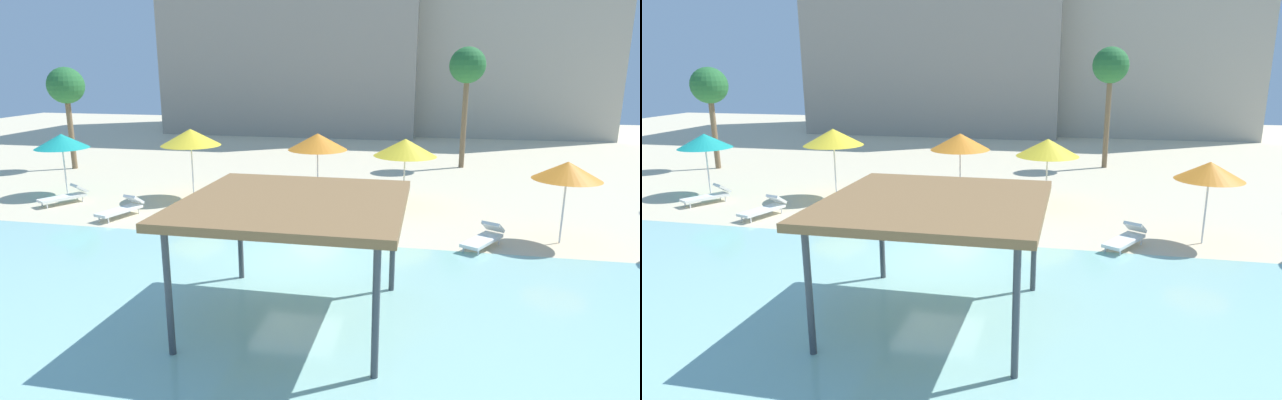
% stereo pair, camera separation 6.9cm
% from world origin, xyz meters
% --- Properties ---
extents(ground_plane, '(80.00, 80.00, 0.00)m').
position_xyz_m(ground_plane, '(0.00, 0.00, 0.00)').
color(ground_plane, beige).
extents(lagoon_water, '(44.00, 13.50, 0.04)m').
position_xyz_m(lagoon_water, '(0.00, -5.25, 0.02)').
color(lagoon_water, '#99D1C6').
rests_on(lagoon_water, ground).
extents(shade_pavilion, '(4.68, 4.68, 2.81)m').
position_xyz_m(shade_pavilion, '(0.92, -3.79, 2.65)').
color(shade_pavilion, '#42474C').
rests_on(shade_pavilion, ground).
extents(beach_umbrella_yellow_0, '(2.49, 2.49, 2.73)m').
position_xyz_m(beach_umbrella_yellow_0, '(2.72, 6.67, 2.38)').
color(beach_umbrella_yellow_0, silver).
rests_on(beach_umbrella_yellow_0, ground).
extents(beach_umbrella_orange_1, '(2.09, 2.09, 2.65)m').
position_xyz_m(beach_umbrella_orange_1, '(7.90, 3.10, 2.36)').
color(beach_umbrella_orange_1, silver).
rests_on(beach_umbrella_orange_1, ground).
extents(beach_umbrella_teal_3, '(2.24, 2.24, 2.66)m').
position_xyz_m(beach_umbrella_teal_3, '(-11.79, 5.67, 2.35)').
color(beach_umbrella_teal_3, silver).
rests_on(beach_umbrella_teal_3, ground).
extents(beach_umbrella_yellow_4, '(2.50, 2.50, 2.95)m').
position_xyz_m(beach_umbrella_yellow_4, '(-6.11, 6.23, 2.60)').
color(beach_umbrella_yellow_4, silver).
rests_on(beach_umbrella_yellow_4, ground).
extents(beach_umbrella_orange_5, '(2.45, 2.45, 2.81)m').
position_xyz_m(beach_umbrella_orange_5, '(-0.85, 6.91, 2.48)').
color(beach_umbrella_orange_5, silver).
rests_on(beach_umbrella_orange_5, ground).
extents(lounge_chair_0, '(1.12, 1.99, 0.74)m').
position_xyz_m(lounge_chair_0, '(-7.50, 3.02, 0.33)').
color(lounge_chair_0, white).
rests_on(lounge_chair_0, ground).
extents(lounge_chair_1, '(1.47, 1.94, 0.74)m').
position_xyz_m(lounge_chair_1, '(5.49, 2.16, 0.33)').
color(lounge_chair_1, white).
rests_on(lounge_chair_1, ground).
extents(lounge_chair_2, '(1.44, 1.95, 0.74)m').
position_xyz_m(lounge_chair_2, '(-10.83, 4.31, 0.33)').
color(lounge_chair_2, white).
rests_on(lounge_chair_2, ground).
extents(palm_tree_0, '(1.90, 1.90, 6.42)m').
position_xyz_m(palm_tree_0, '(5.37, 15.67, 5.31)').
color(palm_tree_0, brown).
rests_on(palm_tree_0, ground).
extents(palm_tree_1, '(1.90, 1.90, 5.39)m').
position_xyz_m(palm_tree_1, '(-15.27, 11.05, 4.33)').
color(palm_tree_1, brown).
rests_on(palm_tree_1, ground).
extents(hotel_block_0, '(19.94, 11.67, 18.14)m').
position_xyz_m(hotel_block_0, '(-7.62, 31.31, 9.07)').
color(hotel_block_0, '#9E9384').
rests_on(hotel_block_0, ground).
extents(hotel_block_1, '(17.90, 10.98, 17.60)m').
position_xyz_m(hotel_block_1, '(7.85, 33.13, 8.80)').
color(hotel_block_1, '#B2A893').
rests_on(hotel_block_1, ground).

